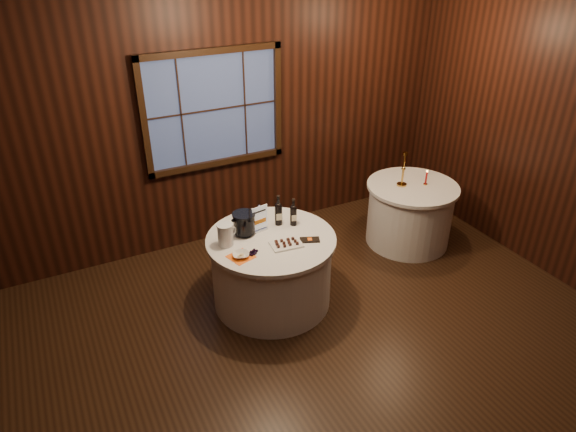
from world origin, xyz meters
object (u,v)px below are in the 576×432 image
port_bottle_left (278,212)px  ice_bucket (244,223)px  port_bottle_right (293,214)px  grape_bunch (254,253)px  glass_pitcher (225,234)px  chocolate_box (310,240)px  red_candle (426,179)px  main_table (272,270)px  cracker_bowl (241,255)px  sign_stand (260,222)px  side_table (409,214)px  chocolate_plate (286,244)px  brass_candlestick (403,174)px

port_bottle_left → ice_bucket: 0.39m
port_bottle_right → grape_bunch: size_ratio=1.68×
ice_bucket → glass_pitcher: bearing=-156.5°
ice_bucket → chocolate_box: 0.66m
port_bottle_left → red_candle: size_ratio=1.75×
main_table → ice_bucket: bearing=138.9°
cracker_bowl → sign_stand: bearing=45.3°
grape_bunch → side_table: bearing=12.4°
port_bottle_right → glass_pitcher: bearing=-163.1°
sign_stand → chocolate_plate: size_ratio=0.90×
port_bottle_left → brass_candlestick: bearing=21.2°
side_table → sign_stand: 2.10m
side_table → port_bottle_right: bearing=-174.1°
ice_bucket → sign_stand: bearing=-1.3°
chocolate_plate → side_table: bearing=14.3°
sign_stand → chocolate_box: sign_stand is taller
grape_bunch → red_candle: 2.45m
main_table → red_candle: size_ratio=6.94×
glass_pitcher → brass_candlestick: (2.32, 0.28, 0.04)m
grape_bunch → port_bottle_right: bearing=29.3°
glass_pitcher → grape_bunch: bearing=-74.8°
brass_candlestick → chocolate_plate: bearing=-163.0°
port_bottle_right → side_table: bearing=19.1°
ice_bucket → chocolate_box: bearing=-37.8°
sign_stand → cracker_bowl: size_ratio=1.86×
sign_stand → ice_bucket: sign_stand is taller
glass_pitcher → ice_bucket: bearing=7.5°
glass_pitcher → cracker_bowl: (0.04, -0.26, -0.09)m
port_bottle_left → chocolate_plate: port_bottle_left is taller
side_table → port_bottle_right: 1.77m
ice_bucket → glass_pitcher: size_ratio=1.03×
grape_bunch → glass_pitcher: bearing=121.2°
sign_stand → chocolate_box: size_ratio=1.51×
grape_bunch → glass_pitcher: 0.34m
port_bottle_right → ice_bucket: bearing=-172.7°
side_table → red_candle: (0.14, -0.05, 0.46)m
red_candle → port_bottle_left: bearing=-178.6°
cracker_bowl → chocolate_plate: bearing=-1.4°
sign_stand → brass_candlestick: brass_candlestick is taller
port_bottle_left → glass_pitcher: 0.63m
sign_stand → port_bottle_left: port_bottle_left is taller
sign_stand → port_bottle_right: 0.36m
ice_bucket → cracker_bowl: bearing=-117.6°
port_bottle_left → grape_bunch: bearing=-122.4°
red_candle → grape_bunch: bearing=-169.4°
port_bottle_right → chocolate_box: (-0.00, -0.35, -0.12)m
port_bottle_right → glass_pitcher: port_bottle_right is taller
sign_stand → grape_bunch: 0.45m
side_table → cracker_bowl: bearing=-168.6°
chocolate_plate → glass_pitcher: glass_pitcher is taller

